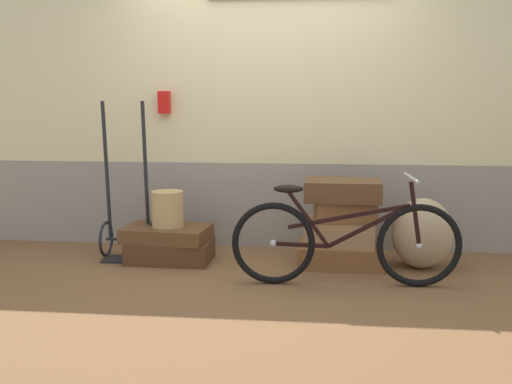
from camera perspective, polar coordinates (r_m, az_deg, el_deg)
name	(u,v)px	position (r m, az deg, el deg)	size (l,w,h in m)	color
ground	(258,274)	(4.67, 0.18, -8.13)	(8.84, 5.20, 0.06)	brown
station_building	(269,113)	(5.31, 1.26, 7.81)	(6.84, 0.74, 2.46)	gray
suitcase_0	(170,251)	(4.95, -8.50, -5.80)	(0.69, 0.43, 0.18)	#4C2D19
suitcase_1	(167,233)	(4.95, -8.81, -4.06)	(0.70, 0.46, 0.12)	brown
suitcase_2	(340,254)	(4.84, 8.37, -6.14)	(0.69, 0.47, 0.18)	brown
suitcase_3	(340,232)	(4.79, 8.35, -4.00)	(0.56, 0.41, 0.20)	#9E754C
suitcase_4	(345,210)	(4.75, 8.79, -1.83)	(0.48, 0.35, 0.17)	brown
suitcase_5	(342,190)	(4.72, 8.59, 0.18)	(0.61, 0.42, 0.17)	brown
wicker_basket	(168,209)	(4.90, -8.78, -1.67)	(0.27, 0.27, 0.30)	tan
luggage_trolley	(127,224)	(5.08, -12.66, -3.09)	(0.43, 0.38, 1.35)	black
burlap_sack	(422,233)	(4.85, 16.18, -3.96)	(0.49, 0.42, 0.58)	tan
bicycle	(345,241)	(4.26, 8.80, -4.87)	(1.68, 0.46, 0.82)	black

